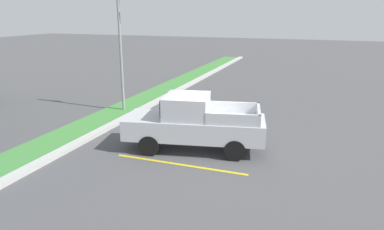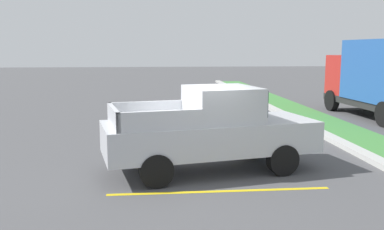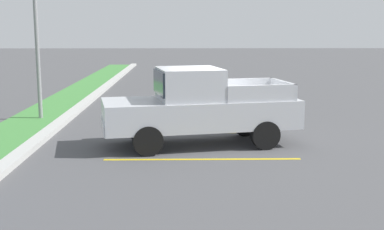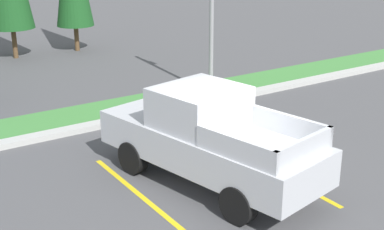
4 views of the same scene
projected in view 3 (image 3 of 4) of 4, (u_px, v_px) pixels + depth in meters
ground_plane at (218, 142)px, 14.21m from camera, size 120.00×120.00×0.00m
parking_line_near at (202, 159)px, 12.35m from camera, size 0.12×4.80×0.01m
parking_line_far at (199, 133)px, 15.41m from camera, size 0.12×4.80×0.01m
curb_strip at (38, 140)px, 14.11m from camera, size 56.00×0.40×0.15m
pickup_truck_main at (199, 107)px, 13.69m from camera, size 2.90×5.49×2.10m
street_light at (41, 15)px, 16.99m from camera, size 0.24×1.49×6.03m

